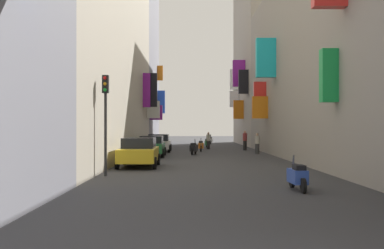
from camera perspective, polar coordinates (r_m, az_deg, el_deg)
name	(u,v)px	position (r m, az deg, el deg)	size (l,w,h in m)	color
ground_plane	(204,155)	(35.26, 1.36, -3.62)	(140.00, 140.00, 0.00)	#2D2D30
building_left_mid_a	(86,39)	(33.92, -12.33, 9.79)	(7.18, 31.68, 15.98)	#BCB29E
building_left_mid_b	(129,53)	(57.90, -7.38, 8.33)	(7.27, 16.67, 21.42)	gray
building_right_mid_a	(333,60)	(32.02, 16.21, 7.28)	(7.35, 33.37, 12.53)	gray
building_right_mid_b	(267,55)	(57.47, 8.73, 8.06)	(7.33, 18.09, 20.75)	#9E9384
parked_car_yellow	(139,152)	(25.31, -6.23, -3.18)	(2.00, 4.23, 1.49)	gold
parked_car_white	(159,143)	(40.20, -3.91, -2.12)	(2.00, 4.41, 1.44)	white
parked_car_green	(152,146)	(33.73, -4.74, -2.49)	(1.86, 4.36, 1.43)	#236638
scooter_white	(210,140)	(57.23, 2.18, -1.85)	(0.55, 1.93, 1.13)	silver
scooter_blue	(298,176)	(16.28, 12.24, -5.95)	(0.48, 1.90, 1.13)	#2D4CAD
scooter_black	(194,148)	(36.35, 0.21, -2.79)	(0.65, 1.83, 1.13)	black
scooter_orange	(201,146)	(41.25, 1.04, -2.48)	(0.45, 1.99, 1.13)	orange
scooter_green	(207,143)	(47.78, 1.78, -2.17)	(0.48, 1.81, 1.13)	#287F3D
pedestrian_crossing	(245,140)	(42.81, 6.21, -1.87)	(0.46, 0.46, 1.72)	black
pedestrian_near_left	(257,144)	(37.59, 7.64, -2.22)	(0.41, 0.41, 1.57)	#333333
pedestrian_near_right	(208,141)	(44.71, 1.93, -1.92)	(0.46, 0.46, 1.55)	black
traffic_light_near_corner	(105,107)	(20.84, -10.09, 1.99)	(0.26, 0.34, 4.25)	#2D2D2D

